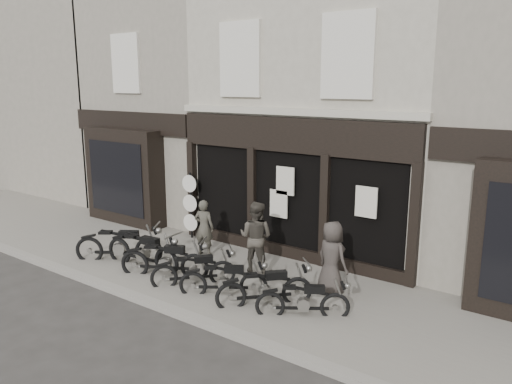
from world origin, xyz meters
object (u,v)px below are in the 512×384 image
Objects in this scene: man_centre at (256,237)px; motorcycle_4 at (224,283)px; motorcycle_2 at (166,263)px; man_left at (204,227)px; motorcycle_0 at (120,248)px; motorcycle_1 at (143,254)px; advert_sign_post at (191,208)px; man_right at (332,258)px; motorcycle_6 at (304,304)px; motorcycle_3 at (195,273)px; motorcycle_5 at (266,291)px.

motorcycle_4 is at bearing 87.40° from man_centre.
motorcycle_2 is 1.33× the size of man_left.
motorcycle_2 is at bearing 82.12° from man_left.
motorcycle_0 is 0.87m from motorcycle_1.
man_right is at bearing -17.67° from advert_sign_post.
man_right is 0.77× the size of advert_sign_post.
man_left is at bearing 125.52° from motorcycle_6.
motorcycle_6 is 1.10× the size of man_left.
motorcycle_3 is 3.70m from advert_sign_post.
advert_sign_post reaches higher than motorcycle_2.
motorcycle_0 is at bearing 31.23° from man_left.
motorcycle_0 is 1.34× the size of man_left.
motorcycle_5 is 0.95× the size of man_centre.
advert_sign_post reaches higher than motorcycle_6.
motorcycle_2 is at bearing -64.02° from advert_sign_post.
motorcycle_4 is 1.02× the size of motorcycle_5.
man_centre is at bearing -10.52° from motorcycle_0.
man_left is (-4.13, 1.57, 0.53)m from motorcycle_6.
motorcycle_6 is 0.94× the size of man_centre.
motorcycle_3 is at bearing 109.51° from man_left.
motorcycle_3 is at bearing -7.70° from motorcycle_1.
man_centre is 3.45m from advert_sign_post.
motorcycle_2 is at bearing 133.14° from motorcycle_3.
motorcycle_6 is (5.66, 0.09, -0.08)m from motorcycle_0.
man_centre reaches higher than motorcycle_2.
motorcycle_4 is (0.95, -0.04, -0.00)m from motorcycle_3.
motorcycle_3 is 3.24m from man_right.
man_centre reaches higher than motorcycle_1.
motorcycle_5 is (1.04, 0.12, 0.02)m from motorcycle_4.
motorcycle_1 is 2.68m from advert_sign_post.
motorcycle_3 is (2.73, -0.02, -0.07)m from motorcycle_0.
man_left is (-1.20, 1.68, 0.51)m from motorcycle_3.
motorcycle_0 is 1.15× the size of man_centre.
motorcycle_0 is 0.88× the size of motorcycle_1.
man_centre is (1.66, 1.50, 0.60)m from motorcycle_2.
motorcycle_1 is 1.35× the size of motorcycle_4.
motorcycle_5 is (4.72, 0.06, -0.05)m from motorcycle_0.
man_right reaches higher than motorcycle_0.
man_right is (0.86, 1.36, 0.55)m from motorcycle_5.
man_centre is at bearing 114.53° from motorcycle_6.
advert_sign_post is at bearing 99.66° from motorcycle_1.
motorcycle_3 is at bearing -33.98° from motorcycle_0.
motorcycle_4 is 1.13× the size of man_left.
man_left is (-2.15, 1.72, 0.52)m from motorcycle_4.
man_centre is at bearing 65.15° from motorcycle_4.
motorcycle_6 is (0.94, 0.02, -0.04)m from motorcycle_5.
motorcycle_0 reaches higher than motorcycle_6.
motorcycle_4 is 1.99m from motorcycle_6.
advert_sign_post is (-4.55, 2.50, 0.64)m from motorcycle_5.
man_left is at bearing 107.50° from motorcycle_4.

